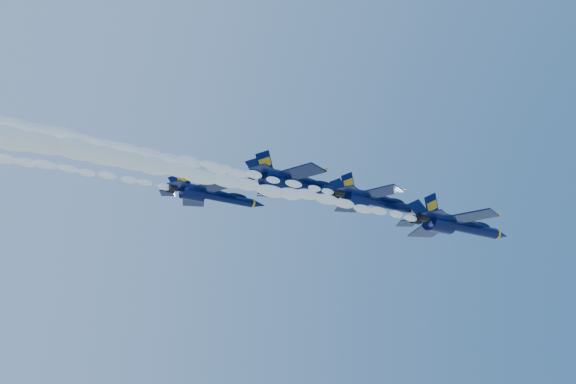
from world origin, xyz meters
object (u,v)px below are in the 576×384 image
jet_second (374,201)px  jet_third (297,183)px  jet_fourth (212,195)px  jet_lead (458,225)px

jet_second → jet_third: bearing=117.7°
jet_second → jet_fourth: bearing=128.3°
jet_second → jet_third: (-5.84, 11.13, 5.13)m
jet_fourth → jet_third: bearing=-42.0°
jet_second → jet_fourth: size_ratio=0.94×
jet_second → jet_third: 13.57m
jet_lead → jet_third: (-18.23, 14.93, 7.81)m
jet_lead → jet_second: size_ratio=1.20×
jet_third → jet_lead: bearing=-39.3°
jet_second → jet_fourth: jet_fourth is taller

